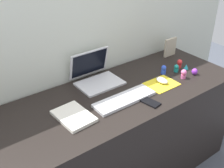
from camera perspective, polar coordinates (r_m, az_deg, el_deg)
The scene contains 15 objects.
back_wall at distance 2.02m, azimuth -6.54°, elevation 2.94°, with size 3.07×0.05×1.57m, color beige.
desk at distance 2.00m, azimuth -0.36°, elevation -11.59°, with size 1.87×0.64×0.74m, color black.
laptop at distance 1.93m, azimuth -3.48°, elevation 1.98°, with size 0.30×0.26×0.21m.
keyboard at distance 1.74m, azimuth 2.55°, elevation -3.11°, with size 0.41×0.13×0.02m, color silver.
mousepad at distance 1.94m, azimuth 10.02°, elevation 0.01°, with size 0.21×0.17×0.00m, color yellow.
mouse at distance 1.95m, azimuth 10.11°, elevation 0.73°, with size 0.06×0.10×0.03m, color silver.
cell_phone at distance 1.74m, azimuth 7.67°, elevation -3.67°, with size 0.06×0.13×0.01m, color black.
notebook_pad at distance 1.61m, azimuth -7.82°, elevation -6.47°, with size 0.17×0.24×0.02m, color silver.
picture_frame at distance 2.35m, azimuth 11.75°, elevation 7.33°, with size 0.12×0.02×0.15m, color #B2A58C.
toy_figurine_pink at distance 2.04m, azimuth 14.36°, elevation 2.05°, with size 0.04×0.04×0.07m.
toy_figurine_blue at distance 2.07m, azimuth 10.44°, elevation 2.91°, with size 0.04×0.04×0.07m.
toy_figurine_red at distance 2.18m, azimuth 13.56°, elevation 4.10°, with size 0.04×0.04×0.07m.
toy_figurine_teal at distance 2.12m, azimuth 12.94°, elevation 3.16°, with size 0.03×0.03×0.06m.
toy_figurine_cyan at distance 2.18m, azimuth 14.85°, elevation 3.42°, with size 0.03×0.03×0.04m, color #28B7CC.
toy_figurine_purple at distance 2.11m, azimuth 16.43°, elevation 2.43°, with size 0.04×0.04×0.05m, color purple.
Camera 1 is at (-0.89, -1.20, 1.70)m, focal length 44.99 mm.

